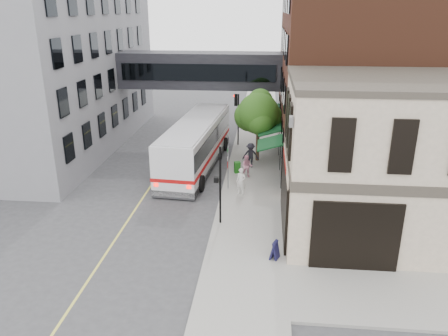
% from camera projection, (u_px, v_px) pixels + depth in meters
% --- Properties ---
extents(ground, '(120.00, 120.00, 0.00)m').
position_uv_depth(ground, '(209.00, 242.00, 22.98)').
color(ground, '#38383A').
rests_on(ground, ground).
extents(sidewalk_main, '(4.00, 60.00, 0.15)m').
position_uv_depth(sidewalk_main, '(255.00, 157.00, 35.85)').
color(sidewalk_main, gray).
rests_on(sidewalk_main, ground).
extents(corner_building, '(10.19, 8.12, 8.45)m').
position_uv_depth(corner_building, '(385.00, 160.00, 22.57)').
color(corner_building, tan).
rests_on(corner_building, ground).
extents(brick_building, '(13.76, 18.00, 14.00)m').
position_uv_depth(brick_building, '(361.00, 71.00, 33.65)').
color(brick_building, '#502819').
rests_on(brick_building, ground).
extents(opposite_building, '(14.00, 24.00, 14.00)m').
position_uv_depth(opposite_building, '(34.00, 65.00, 37.04)').
color(opposite_building, slate).
rests_on(opposite_building, ground).
extents(skyway_bridge, '(14.00, 3.18, 3.00)m').
position_uv_depth(skyway_bridge, '(201.00, 70.00, 37.81)').
color(skyway_bridge, black).
rests_on(skyway_bridge, ground).
extents(traffic_signal_near, '(0.44, 0.22, 4.60)m').
position_uv_depth(traffic_signal_near, '(220.00, 176.00, 23.78)').
color(traffic_signal_near, black).
rests_on(traffic_signal_near, sidewalk_main).
extents(traffic_signal_far, '(0.53, 0.28, 4.50)m').
position_uv_depth(traffic_signal_far, '(237.00, 109.00, 37.67)').
color(traffic_signal_far, black).
rests_on(traffic_signal_far, sidewalk_main).
extents(street_sign_pole, '(0.08, 0.75, 3.00)m').
position_uv_depth(street_sign_pole, '(228.00, 163.00, 28.81)').
color(street_sign_pole, gray).
rests_on(street_sign_pole, sidewalk_main).
extents(street_tree, '(3.80, 3.20, 5.60)m').
position_uv_depth(street_tree, '(258.00, 113.00, 33.77)').
color(street_tree, '#382619').
rests_on(street_tree, sidewalk_main).
extents(lane_marking, '(0.12, 40.00, 0.01)m').
position_uv_depth(lane_marking, '(160.00, 172.00, 32.77)').
color(lane_marking, '#D8CC4C').
rests_on(lane_marking, ground).
extents(bus, '(4.00, 13.30, 3.53)m').
position_uv_depth(bus, '(196.00, 142.00, 33.26)').
color(bus, white).
rests_on(bus, ground).
extents(pedestrian_a, '(0.77, 0.65, 1.79)m').
position_uv_depth(pedestrian_a, '(241.00, 181.00, 28.20)').
color(pedestrian_a, white).
rests_on(pedestrian_a, sidewalk_main).
extents(pedestrian_b, '(0.86, 0.71, 1.63)m').
position_uv_depth(pedestrian_b, '(247.00, 166.00, 31.10)').
color(pedestrian_b, pink).
rests_on(pedestrian_b, sidewalk_main).
extents(pedestrian_c, '(1.23, 0.72, 1.90)m').
position_uv_depth(pedestrian_c, '(251.00, 155.00, 33.02)').
color(pedestrian_c, black).
rests_on(pedestrian_c, sidewalk_main).
extents(newspaper_box, '(0.52, 0.49, 0.84)m').
position_uv_depth(newspaper_box, '(237.00, 167.00, 32.05)').
color(newspaper_box, '#1A6316').
rests_on(newspaper_box, sidewalk_main).
extents(sandwich_board, '(0.51, 0.61, 0.93)m').
position_uv_depth(sandwich_board, '(275.00, 250.00, 21.06)').
color(sandwich_board, black).
rests_on(sandwich_board, sidewalk_main).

